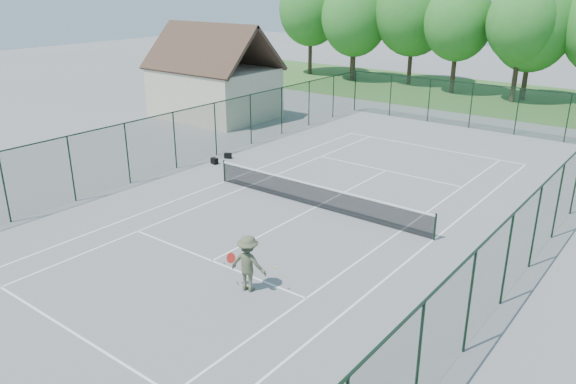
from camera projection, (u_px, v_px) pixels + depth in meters
name	position (u px, v px, depth m)	size (l,w,h in m)	color
ground	(316.00, 207.00, 24.58)	(140.00, 140.00, 0.00)	gray
grass_far	(522.00, 100.00, 46.81)	(80.00, 16.00, 0.01)	#41702F
court_lines	(316.00, 207.00, 24.57)	(11.05, 23.85, 0.01)	white
tennis_net	(316.00, 195.00, 24.37)	(11.08, 0.08, 1.10)	black
fence_enclosure	(316.00, 173.00, 24.03)	(18.05, 36.05, 3.02)	#163720
utility_building	(213.00, 73.00, 40.04)	(8.60, 6.27, 6.63)	beige
tree_line_far	(533.00, 25.00, 44.70)	(39.40, 6.40, 9.70)	#3F2D21
sports_bag_a	(214.00, 161.00, 30.35)	(0.41, 0.25, 0.33)	black
sports_bag_b	(228.00, 156.00, 31.31)	(0.38, 0.24, 0.30)	black
tennis_player	(248.00, 263.00, 17.67)	(1.71, 0.99, 1.87)	#51563C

